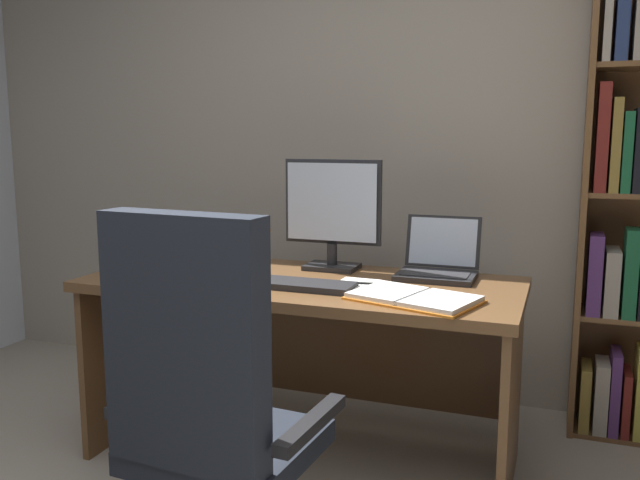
% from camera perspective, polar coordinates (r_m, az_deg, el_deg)
% --- Properties ---
extents(wall_back, '(5.37, 0.12, 2.87)m').
position_cam_1_polar(wall_back, '(3.43, 5.69, 10.92)').
color(wall_back, '#A89E8E').
rests_on(wall_back, ground).
extents(desk, '(1.71, 0.73, 0.75)m').
position_cam_1_polar(desk, '(2.77, -0.97, -7.19)').
color(desk, brown).
rests_on(desk, ground).
extents(office_chair, '(0.64, 0.60, 1.12)m').
position_cam_1_polar(office_chair, '(2.02, -9.40, -15.83)').
color(office_chair, '#232326').
rests_on(office_chair, ground).
extents(monitor, '(0.42, 0.16, 0.47)m').
position_cam_1_polar(monitor, '(2.81, 1.07, 2.13)').
color(monitor, '#232326').
rests_on(monitor, desk).
extents(laptop, '(0.31, 0.29, 0.24)m').
position_cam_1_polar(laptop, '(2.73, 10.09, -2.05)').
color(laptop, '#232326').
rests_on(laptop, desk).
extents(keyboard, '(0.42, 0.15, 0.02)m').
position_cam_1_polar(keyboard, '(2.50, -1.80, -3.83)').
color(keyboard, '#232326').
rests_on(keyboard, desk).
extents(computer_mouse, '(0.06, 0.10, 0.04)m').
position_cam_1_polar(computer_mouse, '(2.63, -7.89, -3.12)').
color(computer_mouse, '#232326').
rests_on(computer_mouse, desk).
extents(reading_stand_with_book, '(0.32, 0.30, 0.13)m').
position_cam_1_polar(reading_stand_with_book, '(3.12, -7.89, -0.30)').
color(reading_stand_with_book, '#232326').
rests_on(reading_stand_with_book, desk).
extents(open_binder, '(0.48, 0.38, 0.02)m').
position_cam_1_polar(open_binder, '(2.33, 8.04, -4.92)').
color(open_binder, orange).
rests_on(open_binder, desk).
extents(notepad, '(0.16, 0.21, 0.01)m').
position_cam_1_polar(notepad, '(2.53, 3.03, -3.86)').
color(notepad, white).
rests_on(notepad, desk).
extents(pen, '(0.14, 0.03, 0.01)m').
position_cam_1_polar(pen, '(2.52, 3.47, -3.70)').
color(pen, black).
rests_on(pen, notepad).
extents(coffee_mug, '(0.08, 0.08, 0.10)m').
position_cam_1_polar(coffee_mug, '(2.90, -14.08, -1.60)').
color(coffee_mug, '#334C7A').
rests_on(coffee_mug, desk).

